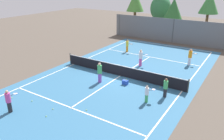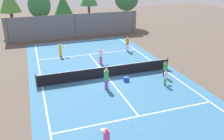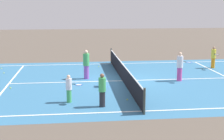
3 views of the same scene
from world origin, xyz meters
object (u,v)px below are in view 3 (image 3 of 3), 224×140
player_6 (180,66)px  tennis_ball_7 (127,100)px  player_4 (102,90)px  tennis_ball_11 (10,88)px  tennis_ball_5 (4,73)px  player_5 (86,64)px  tennis_ball_2 (1,68)px  player_0 (213,57)px  ball_crate (102,83)px  tennis_ball_4 (99,66)px  player_3 (69,88)px

player_6 → tennis_ball_7: 5.08m
player_4 → tennis_ball_11: size_ratio=22.20×
player_6 → tennis_ball_5: bearing=-107.4°
player_5 → tennis_ball_2: bearing=-123.3°
player_6 → player_0: bearing=134.5°
player_6 → player_4: bearing=-48.3°
player_0 → tennis_ball_2: bearing=-95.6°
player_5 → tennis_ball_5: player_5 is taller
player_6 → ball_crate: bearing=-79.6°
tennis_ball_4 → tennis_ball_7: 8.27m
player_0 → player_4: 11.39m
player_5 → tennis_ball_11: player_5 is taller
player_5 → tennis_ball_4: bearing=164.6°
player_0 → player_5: player_5 is taller
ball_crate → tennis_ball_5: bearing=-124.6°
player_5 → player_0: bearing=104.6°
tennis_ball_2 → tennis_ball_7: same height
player_5 → tennis_ball_4: size_ratio=26.04×
player_0 → player_3: 11.98m
tennis_ball_2 → player_5: bearing=56.7°
player_3 → player_6: bearing=119.3°
tennis_ball_2 → tennis_ball_4: (0.12, 6.67, 0.00)m
tennis_ball_4 → tennis_ball_11: size_ratio=1.00×
tennis_ball_5 → tennis_ball_7: size_ratio=1.00×
player_0 → player_3: bearing=-54.5°
player_6 → tennis_ball_4: (-4.75, -4.32, -0.83)m
player_4 → tennis_ball_5: 9.50m
player_0 → player_6: bearing=-45.5°
player_6 → player_5: bearing=-102.2°
player_3 → tennis_ball_2: player_3 is taller
player_6 → tennis_ball_5: size_ratio=25.26×
player_6 → tennis_ball_2: (-4.87, -10.99, -0.83)m
player_6 → tennis_ball_7: (3.48, -3.61, -0.83)m
player_3 → tennis_ball_7: size_ratio=19.19×
player_6 → tennis_ball_5: (-3.28, -10.51, -0.83)m
player_3 → ball_crate: 3.21m
player_4 → tennis_ball_4: 9.10m
player_4 → tennis_ball_7: size_ratio=22.20×
tennis_ball_2 → tennis_ball_5: 1.66m
player_5 → tennis_ball_2: size_ratio=26.04×
player_6 → tennis_ball_4: player_6 is taller
player_3 → tennis_ball_7: player_3 is taller
player_3 → tennis_ball_4: 8.51m
tennis_ball_4 → tennis_ball_2: bearing=-91.0°
player_0 → tennis_ball_11: size_ratio=22.60×
player_6 → ball_crate: 4.67m
tennis_ball_2 → tennis_ball_7: bearing=41.5°
player_5 → tennis_ball_7: player_5 is taller
tennis_ball_4 → tennis_ball_11: 7.41m
player_4 → tennis_ball_7: player_4 is taller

